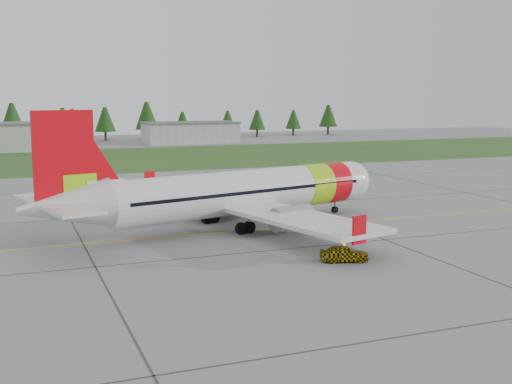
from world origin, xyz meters
name	(u,v)px	position (x,y,z in m)	size (l,w,h in m)	color
ground	(281,250)	(0.00, 0.00, 0.00)	(320.00, 320.00, 0.00)	gray
aircraft	(237,193)	(-0.27, 10.06, 3.30)	(37.15, 34.96, 11.45)	silver
follow_me_car	(345,238)	(2.99, -5.25, 1.86)	(1.50, 1.27, 3.72)	#DCB90C
service_van	(100,168)	(-7.92, 49.45, 1.94)	(1.35, 1.28, 3.88)	silver
grass_strip	(118,159)	(0.00, 82.00, 0.01)	(320.00, 50.00, 0.03)	#30561E
taxi_guideline	(247,231)	(0.00, 8.00, 0.01)	(120.00, 0.25, 0.02)	gold
hangar_east	(190,133)	(25.00, 118.00, 2.60)	(24.00, 12.00, 5.20)	#A8A8A3
treeline	(84,123)	(0.00, 138.00, 5.00)	(160.00, 8.00, 10.00)	#1C3F14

